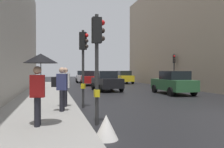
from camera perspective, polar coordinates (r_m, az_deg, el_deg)
sidewalk_kerb at (r=13.76m, az=-16.90°, el=-6.33°), size 3.32×40.00×0.16m
traffic_light_near_left at (r=7.51m, az=-3.68°, el=6.31°), size 0.44×0.26×3.64m
traffic_light_mid_street at (r=24.04m, az=15.33°, el=2.36°), size 0.33×0.45×3.52m
traffic_light_near_right at (r=11.00m, az=-7.18°, el=4.93°), size 0.44×0.37×3.74m
car_dark_suv at (r=20.14m, az=-1.44°, el=-1.73°), size 2.22×4.30×1.76m
car_yellow_taxi at (r=31.48m, az=2.95°, el=-0.79°), size 2.10×4.24×1.76m
car_red_sedan at (r=27.95m, az=-5.68°, el=-1.00°), size 2.15×4.27×1.76m
car_green_estate at (r=17.83m, az=15.15°, el=-2.11°), size 2.08×4.23×1.76m
car_silver_hatchback at (r=34.47m, az=-7.36°, el=-0.65°), size 2.20×4.29×1.76m
pedestrian_with_umbrella at (r=7.02m, az=-17.69°, el=1.17°), size 1.00×1.00×2.14m
pedestrian_with_black_backpack at (r=10.58m, az=-11.91°, el=-2.59°), size 0.64×0.39×1.77m
pedestrian_with_grey_backpack at (r=9.38m, az=-12.71°, el=-3.04°), size 0.65×0.43×1.77m
warning_sign_triangle at (r=6.07m, az=-1.48°, el=-13.20°), size 0.64×0.64×0.65m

